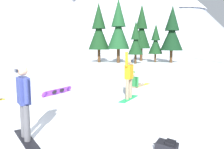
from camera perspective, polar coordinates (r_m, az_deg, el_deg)
name	(u,v)px	position (r m, az deg, el deg)	size (l,w,h in m)	color
ground_plane	(28,139)	(6.02, -21.00, -15.30)	(800.00, 800.00, 0.00)	white
snowboarder_foreground	(24,101)	(5.70, -21.84, -6.35)	(1.14, 1.31, 1.82)	black
snowboarder_midground	(129,77)	(9.32, 4.41, -0.61)	(0.84, 1.44, 2.03)	#19B259
snowboarder_background	(135,82)	(12.08, 6.02, -1.88)	(1.31, 1.70, 0.92)	gray
loose_snowboard_near_left	(58,91)	(10.64, -13.91, -4.25)	(0.98, 1.70, 0.28)	#993FD8
backpack_black	(167,147)	(5.11, 14.09, -17.70)	(0.55, 0.48, 0.28)	black
pine_tree_young	(118,28)	(28.74, 1.68, 11.89)	(2.90, 2.90, 8.14)	#472D19
pine_tree_leaning	(99,30)	(29.58, -3.43, 11.38)	(2.83, 2.83, 7.78)	#472D19
pine_tree_broad	(172,32)	(30.06, 15.27, 10.59)	(2.91, 2.91, 7.32)	#472D19
pine_tree_twin	(142,30)	(32.93, 7.67, 11.32)	(2.67, 2.67, 8.19)	#472D19
pine_tree_tall	(156,41)	(30.28, 11.24, 8.42)	(1.88, 1.88, 5.12)	#472D19
pine_tree_slender	(136,41)	(27.49, 6.16, 8.73)	(1.85, 1.85, 5.22)	#472D19
peak_east_ridge	(38,5)	(241.84, -18.55, 16.71)	(165.99, 165.99, 80.55)	#B2B7C6
peak_north_spur	(122,3)	(201.01, 2.64, 18.07)	(166.61, 166.61, 74.21)	#B2B7C6
peak_west_ridge	(179,16)	(258.08, 16.90, 14.34)	(128.28, 128.28, 64.93)	#8C93A3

